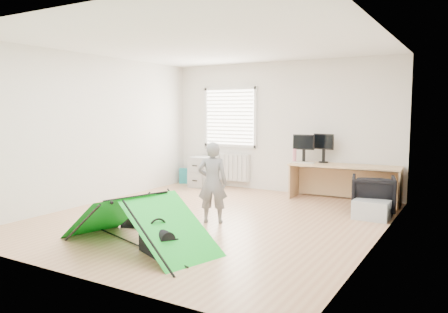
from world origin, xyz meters
The scene contains 18 objects.
ground centered at (0.00, 0.00, 0.00)m, with size 5.50×5.50×0.00m, color tan.
back_wall centered at (0.00, 2.75, 1.35)m, with size 5.00×0.02×2.70m, color silver.
window centered at (-1.20, 2.71, 1.55)m, with size 1.20×0.06×1.20m, color silver.
radiator centered at (-1.20, 2.67, 0.45)m, with size 1.00×0.12×0.60m, color silver.
desk centered at (1.44, 2.38, 0.34)m, with size 2.01×0.64×0.69m, color tan.
filing_cabinet centered at (-1.74, 2.41, 0.34)m, with size 0.44×0.58×0.68m, color #9DA0A2.
monitor_left centered at (0.65, 2.37, 0.89)m, with size 0.42×0.09×0.40m, color black.
monitor_right centered at (0.99, 2.55, 0.89)m, with size 0.43×0.09×0.41m, color black.
keyboard centered at (0.66, 2.32, 0.70)m, with size 0.45×0.15×0.02m, color beige.
thermos centered at (0.48, 2.33, 0.82)m, with size 0.07×0.07×0.27m, color #C8707F.
office_chair centered at (2.11, 1.68, 0.32)m, with size 0.67×0.69×0.63m, color black.
person centered at (0.14, -0.19, 0.62)m, with size 0.45×0.29×1.23m, color slate.
kite centered at (-0.04, -1.67, 0.32)m, with size 2.06×0.90×0.64m, color #12C327, non-canonical shape.
storage_crate centered at (2.18, 1.24, 0.15)m, with size 0.54×0.37×0.30m, color #B6BCBF.
tote_bag centered at (-2.30, 2.57, 0.18)m, with size 0.30×0.13×0.35m, color teal.
laptop_bag centered at (-0.70, -1.01, 0.13)m, with size 0.36×0.11×0.27m, color black.
white_box centered at (-1.64, -0.22, 0.05)m, with size 0.11×0.11×0.11m, color silver.
duffel_bag centered at (0.35, -1.75, 0.11)m, with size 0.51×0.26×0.22m, color black.
Camera 1 is at (3.57, -5.71, 1.69)m, focal length 35.00 mm.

